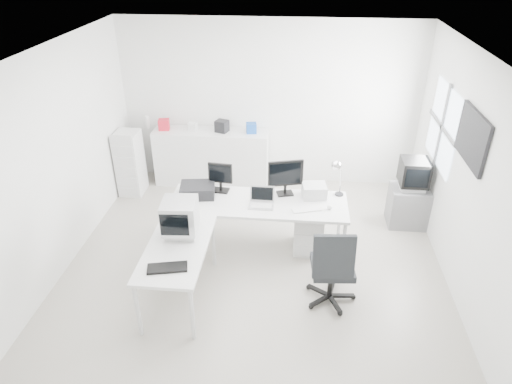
# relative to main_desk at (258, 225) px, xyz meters

# --- Properties ---
(floor) EXTENTS (5.00, 5.00, 0.01)m
(floor) POSITION_rel_main_desk_xyz_m (-0.01, -0.37, -0.38)
(floor) COLOR beige
(floor) RESTS_ON ground
(ceiling) EXTENTS (5.00, 5.00, 0.01)m
(ceiling) POSITION_rel_main_desk_xyz_m (-0.01, -0.37, 2.42)
(ceiling) COLOR white
(ceiling) RESTS_ON back_wall
(back_wall) EXTENTS (5.00, 0.02, 2.80)m
(back_wall) POSITION_rel_main_desk_xyz_m (-0.01, 2.13, 1.02)
(back_wall) COLOR silver
(back_wall) RESTS_ON floor
(left_wall) EXTENTS (0.02, 5.00, 2.80)m
(left_wall) POSITION_rel_main_desk_xyz_m (-2.51, -0.37, 1.02)
(left_wall) COLOR silver
(left_wall) RESTS_ON floor
(right_wall) EXTENTS (0.02, 5.00, 2.80)m
(right_wall) POSITION_rel_main_desk_xyz_m (2.49, -0.37, 1.02)
(right_wall) COLOR silver
(right_wall) RESTS_ON floor
(window) EXTENTS (0.02, 1.20, 1.10)m
(window) POSITION_rel_main_desk_xyz_m (2.47, 0.83, 1.23)
(window) COLOR white
(window) RESTS_ON right_wall
(wall_picture) EXTENTS (0.04, 0.90, 0.60)m
(wall_picture) POSITION_rel_main_desk_xyz_m (2.46, -0.27, 1.52)
(wall_picture) COLOR black
(wall_picture) RESTS_ON right_wall
(main_desk) EXTENTS (2.40, 0.80, 0.75)m
(main_desk) POSITION_rel_main_desk_xyz_m (0.00, 0.00, 0.00)
(main_desk) COLOR silver
(main_desk) RESTS_ON floor
(side_desk) EXTENTS (0.70, 1.40, 0.75)m
(side_desk) POSITION_rel_main_desk_xyz_m (-0.85, -1.10, 0.00)
(side_desk) COLOR silver
(side_desk) RESTS_ON floor
(drawer_pedestal) EXTENTS (0.40, 0.50, 0.60)m
(drawer_pedestal) POSITION_rel_main_desk_xyz_m (0.70, 0.05, -0.08)
(drawer_pedestal) COLOR silver
(drawer_pedestal) RESTS_ON floor
(inkjet_printer) EXTENTS (0.51, 0.42, 0.16)m
(inkjet_printer) POSITION_rel_main_desk_xyz_m (-0.85, 0.10, 0.46)
(inkjet_printer) COLOR black
(inkjet_printer) RESTS_ON main_desk
(lcd_monitor_small) EXTENTS (0.35, 0.23, 0.42)m
(lcd_monitor_small) POSITION_rel_main_desk_xyz_m (-0.55, 0.25, 0.59)
(lcd_monitor_small) COLOR black
(lcd_monitor_small) RESTS_ON main_desk
(lcd_monitor_large) EXTENTS (0.52, 0.31, 0.50)m
(lcd_monitor_large) POSITION_rel_main_desk_xyz_m (0.35, 0.25, 0.63)
(lcd_monitor_large) COLOR black
(lcd_monitor_large) RESTS_ON main_desk
(laptop) EXTENTS (0.31, 0.32, 0.20)m
(laptop) POSITION_rel_main_desk_xyz_m (0.05, -0.10, 0.48)
(laptop) COLOR #B7B7BA
(laptop) RESTS_ON main_desk
(white_keyboard) EXTENTS (0.40, 0.23, 0.02)m
(white_keyboard) POSITION_rel_main_desk_xyz_m (0.65, -0.15, 0.38)
(white_keyboard) COLOR silver
(white_keyboard) RESTS_ON main_desk
(white_mouse) EXTENTS (0.07, 0.07, 0.07)m
(white_mouse) POSITION_rel_main_desk_xyz_m (0.95, -0.10, 0.41)
(white_mouse) COLOR silver
(white_mouse) RESTS_ON main_desk
(laser_printer) EXTENTS (0.35, 0.31, 0.18)m
(laser_printer) POSITION_rel_main_desk_xyz_m (0.75, 0.22, 0.47)
(laser_printer) COLOR #BEBEBE
(laser_printer) RESTS_ON main_desk
(desk_lamp) EXTENTS (0.21, 0.21, 0.53)m
(desk_lamp) POSITION_rel_main_desk_xyz_m (1.10, 0.30, 0.64)
(desk_lamp) COLOR silver
(desk_lamp) RESTS_ON main_desk
(crt_monitor) EXTENTS (0.46, 0.46, 0.50)m
(crt_monitor) POSITION_rel_main_desk_xyz_m (-0.85, -0.85, 0.62)
(crt_monitor) COLOR #B7B7BA
(crt_monitor) RESTS_ON side_desk
(black_keyboard) EXTENTS (0.46, 0.26, 0.03)m
(black_keyboard) POSITION_rel_main_desk_xyz_m (-0.85, -1.50, 0.39)
(black_keyboard) COLOR black
(black_keyboard) RESTS_ON side_desk
(office_chair) EXTENTS (0.68, 0.68, 1.10)m
(office_chair) POSITION_rel_main_desk_xyz_m (0.97, -0.98, 0.17)
(office_chair) COLOR #272B2D
(office_chair) RESTS_ON floor
(tv_cabinet) EXTENTS (0.57, 0.46, 0.62)m
(tv_cabinet) POSITION_rel_main_desk_xyz_m (2.21, 0.83, -0.07)
(tv_cabinet) COLOR slate
(tv_cabinet) RESTS_ON floor
(crt_tv) EXTENTS (0.50, 0.48, 0.45)m
(crt_tv) POSITION_rel_main_desk_xyz_m (2.21, 0.83, 0.47)
(crt_tv) COLOR black
(crt_tv) RESTS_ON tv_cabinet
(sideboard) EXTENTS (1.97, 0.49, 0.98)m
(sideboard) POSITION_rel_main_desk_xyz_m (-0.99, 1.87, 0.12)
(sideboard) COLOR silver
(sideboard) RESTS_ON floor
(clutter_box_a) EXTENTS (0.20, 0.19, 0.18)m
(clutter_box_a) POSITION_rel_main_desk_xyz_m (-1.79, 1.87, 0.70)
(clutter_box_a) COLOR red
(clutter_box_a) RESTS_ON sideboard
(clutter_box_b) EXTENTS (0.16, 0.14, 0.14)m
(clutter_box_b) POSITION_rel_main_desk_xyz_m (-1.29, 1.87, 0.68)
(clutter_box_b) COLOR silver
(clutter_box_b) RESTS_ON sideboard
(clutter_box_c) EXTENTS (0.25, 0.24, 0.20)m
(clutter_box_c) POSITION_rel_main_desk_xyz_m (-0.79, 1.87, 0.71)
(clutter_box_c) COLOR black
(clutter_box_c) RESTS_ON sideboard
(clutter_box_d) EXTENTS (0.19, 0.17, 0.17)m
(clutter_box_d) POSITION_rel_main_desk_xyz_m (-0.29, 1.87, 0.69)
(clutter_box_d) COLOR #16479D
(clutter_box_d) RESTS_ON sideboard
(clutter_bottle) EXTENTS (0.07, 0.07, 0.22)m
(clutter_bottle) POSITION_rel_main_desk_xyz_m (-2.09, 1.91, 0.72)
(clutter_bottle) COLOR silver
(clutter_bottle) RESTS_ON sideboard
(filing_cabinet) EXTENTS (0.38, 0.46, 1.09)m
(filing_cabinet) POSITION_rel_main_desk_xyz_m (-2.29, 1.40, 0.17)
(filing_cabinet) COLOR silver
(filing_cabinet) RESTS_ON floor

